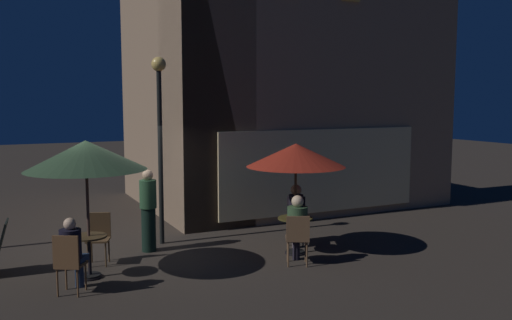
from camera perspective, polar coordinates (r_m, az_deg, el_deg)
name	(u,v)px	position (r m, az deg, el deg)	size (l,w,h in m)	color
ground_plane	(134,256)	(10.94, -12.80, -9.87)	(60.00, 60.00, 0.00)	#322A24
cafe_building	(257,65)	(14.78, 0.12, 9.97)	(8.11, 6.17, 7.94)	#997A5E
street_lamp_near_corner	(160,118)	(11.37, -10.14, 4.38)	(0.30, 0.30, 3.91)	black
cafe_table_0	(295,228)	(10.74, 4.16, -7.19)	(0.69, 0.69, 0.73)	black
cafe_table_1	(89,250)	(9.73, -17.20, -9.08)	(0.60, 0.60, 0.74)	black
patio_umbrella_0	(296,156)	(10.50, 4.23, 0.46)	(1.94, 1.94, 2.19)	black
patio_umbrella_1	(86,156)	(9.44, -17.52, 0.42)	(2.01, 2.01, 2.36)	black
cafe_chair_0	(296,216)	(11.53, 4.24, -5.89)	(0.53, 0.53, 0.98)	black
cafe_chair_1	(298,235)	(9.95, 4.41, -7.91)	(0.57, 0.57, 0.95)	brown
cafe_chair_2	(99,233)	(10.50, -16.25, -7.46)	(0.51, 0.51, 0.94)	brown
cafe_chair_3	(69,259)	(8.95, -19.20, -9.89)	(0.55, 0.55, 0.97)	brown
patron_seated_0	(296,211)	(11.36, 4.24, -5.40)	(0.45, 0.51, 1.27)	slate
patron_seated_1	(297,225)	(10.05, 4.38, -6.85)	(0.50, 0.56, 1.30)	black
patron_seated_2	(72,250)	(9.05, -18.85, -8.98)	(0.47, 0.53, 1.21)	#23334F
patron_standing_3	(148,210)	(11.04, -11.31, -5.23)	(0.34, 0.34, 1.65)	black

